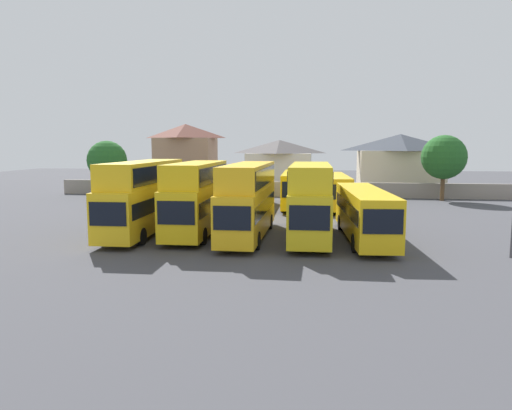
{
  "coord_description": "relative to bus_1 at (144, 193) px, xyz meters",
  "views": [
    {
      "loc": [
        4.46,
        -31.33,
        6.24
      ],
      "look_at": [
        0.0,
        3.0,
        1.83
      ],
      "focal_mm": 33.1,
      "sensor_mm": 36.0,
      "label": 1
    }
  ],
  "objects": [
    {
      "name": "bus_1",
      "position": [
        0.0,
        0.0,
        0.0
      ],
      "size": [
        2.77,
        11.89,
        5.11
      ],
      "rotation": [
        0.0,
        0.0,
        -1.55
      ],
      "color": "yellow",
      "rests_on": "ground"
    },
    {
      "name": "bus_9",
      "position": [
        13.77,
        15.66,
        -0.99
      ],
      "size": [
        3.05,
        11.74,
        3.29
      ],
      "rotation": [
        0.0,
        0.0,
        -1.52
      ],
      "color": "yellow",
      "rests_on": "ground"
    },
    {
      "name": "bus_4",
      "position": [
        11.65,
        -0.51,
        -0.07
      ],
      "size": [
        2.71,
        10.61,
        4.99
      ],
      "rotation": [
        0.0,
        0.0,
        -1.56
      ],
      "color": "yellow",
      "rests_on": "ground"
    },
    {
      "name": "tree_left_of_lot",
      "position": [
        26.13,
        23.63,
        2.01
      ],
      "size": [
        4.94,
        4.94,
        7.37
      ],
      "color": "brown",
      "rests_on": "ground"
    },
    {
      "name": "bus_8",
      "position": [
        9.98,
        15.72,
        -0.87
      ],
      "size": [
        2.82,
        11.55,
        3.52
      ],
      "rotation": [
        0.0,
        0.0,
        -1.55
      ],
      "color": "#ECB90A",
      "rests_on": "ground"
    },
    {
      "name": "house_terrace_centre",
      "position": [
        6.83,
        34.17,
        0.67
      ],
      "size": [
        9.19,
        7.42,
        6.95
      ],
      "color": "silver",
      "rests_on": "ground"
    },
    {
      "name": "bus_7",
      "position": [
        5.34,
        15.25,
        -0.98
      ],
      "size": [
        2.6,
        11.13,
        3.3
      ],
      "rotation": [
        0.0,
        0.0,
        -1.56
      ],
      "color": "yellow",
      "rests_on": "ground"
    },
    {
      "name": "tree_behind_wall",
      "position": [
        -13.08,
        22.63,
        1.52
      ],
      "size": [
        4.72,
        4.72,
        6.77
      ],
      "color": "brown",
      "rests_on": "ground"
    },
    {
      "name": "bus_3",
      "position": [
        7.5,
        -0.39,
        -0.07
      ],
      "size": [
        2.59,
        11.64,
        4.99
      ],
      "rotation": [
        0.0,
        0.0,
        -1.58
      ],
      "color": "yellow",
      "rests_on": "ground"
    },
    {
      "name": "house_terrace_left",
      "position": [
        -6.33,
        33.36,
        1.79
      ],
      "size": [
        8.22,
        6.41,
        9.18
      ],
      "color": "#9E7A60",
      "rests_on": "ground"
    },
    {
      "name": "bus_6",
      "position": [
        2.2,
        15.48,
        -0.86
      ],
      "size": [
        2.73,
        10.19,
        3.54
      ],
      "rotation": [
        0.0,
        0.0,
        -1.54
      ],
      "color": "yellow",
      "rests_on": "ground"
    },
    {
      "name": "house_terrace_right",
      "position": [
        23.04,
        33.76,
        1.05
      ],
      "size": [
        11.28,
        7.34,
        7.7
      ],
      "color": "beige",
      "rests_on": "ground"
    },
    {
      "name": "depot_boundary_wall",
      "position": [
        7.62,
        25.63,
        -1.97
      ],
      "size": [
        56.0,
        0.5,
        1.8
      ],
      "primitive_type": "cube",
      "color": "gray",
      "rests_on": "ground"
    },
    {
      "name": "bus_5",
      "position": [
        15.2,
        -0.3,
        -0.97
      ],
      "size": [
        3.2,
        12.12,
        3.33
      ],
      "rotation": [
        0.0,
        0.0,
        -1.5
      ],
      "color": "yellow",
      "rests_on": "ground"
    },
    {
      "name": "bus_2",
      "position": [
        3.81,
        0.02,
        -0.04
      ],
      "size": [
        2.77,
        10.11,
        5.04
      ],
      "rotation": [
        0.0,
        0.0,
        -1.55
      ],
      "color": "yellow",
      "rests_on": "ground"
    },
    {
      "name": "ground",
      "position": [
        7.62,
        17.7,
        -2.87
      ],
      "size": [
        140.0,
        140.0,
        0.0
      ],
      "primitive_type": "plane",
      "color": "#424247"
    }
  ]
}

